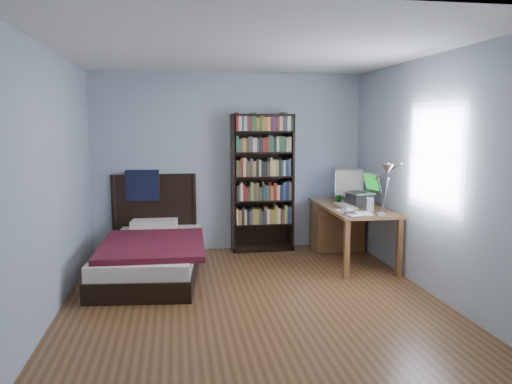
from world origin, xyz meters
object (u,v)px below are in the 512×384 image
speaker (370,204)px  soda_can (338,199)px  desk (340,223)px  desk_lamp (387,175)px  bed (152,251)px  bookshelf (262,183)px  keyboard (346,206)px  laptop (360,197)px  crt_monitor (348,183)px

speaker → soda_can: speaker is taller
desk → desk_lamp: desk_lamp is taller
desk → soda_can: size_ratio=13.65×
bed → desk: bearing=11.4°
speaker → soda_can: 0.67m
desk_lamp → bookshelf: size_ratio=0.34×
desk_lamp → keyboard: size_ratio=1.53×
soda_can → keyboard: bearing=-89.4°
laptop → desk_lamp: desk_lamp is taller
soda_can → bookshelf: 1.09m
desk → laptop: (0.10, -0.47, 0.43)m
soda_can → bed: (-2.45, -0.29, -0.54)m
keyboard → desk_lamp: bearing=-90.1°
desk → bookshelf: size_ratio=0.83×
laptop → bookshelf: bearing=146.4°
bookshelf → crt_monitor: bearing=-15.3°
soda_can → bed: size_ratio=0.05×
crt_monitor → bed: 2.79m
laptop → soda_can: 0.33m
desk → keyboard: size_ratio=3.72×
soda_can → laptop: bearing=-49.0°
desk_lamp → crt_monitor: bearing=85.1°
speaker → soda_can: size_ratio=1.47×
crt_monitor → bookshelf: bookshelf is taller
desk_lamp → keyboard: 1.19m
speaker → soda_can: (-0.19, 0.64, -0.03)m
laptop → speaker: (-0.03, -0.39, -0.03)m
crt_monitor → desk_lamp: desk_lamp is taller
speaker → bookshelf: size_ratio=0.09×
crt_monitor → laptop: same height
desk → crt_monitor: crt_monitor is taller
desk → bed: bed is taller
soda_can → bed: bed is taller
desk → laptop: laptop is taller
speaker → bookshelf: bearing=148.0°
soda_can → desk_lamp: bearing=-87.2°
laptop → keyboard: 0.24m
crt_monitor → desk_lamp: size_ratio=0.73×
desk → bookshelf: bookshelf is taller
bookshelf → desk_lamp: bearing=-62.0°
keyboard → speaker: 0.39m
crt_monitor → speaker: crt_monitor is taller
desk_lamp → speaker: desk_lamp is taller
desk → bed: size_ratio=0.69×
desk_lamp → speaker: size_ratio=3.82×
desk → keyboard: (-0.11, -0.53, 0.33)m
crt_monitor → laptop: (0.01, -0.46, -0.13)m
desk → keyboard: 0.63m
bookshelf → soda_can: bearing=-29.0°
desk_lamp → soda_can: size_ratio=5.61×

